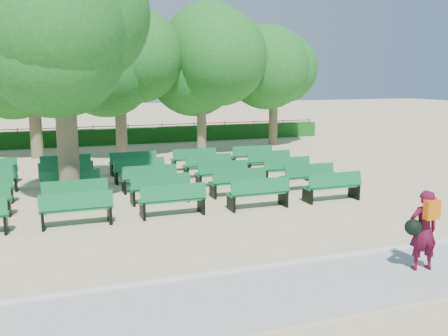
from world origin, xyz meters
name	(u,v)px	position (x,y,z in m)	size (l,w,h in m)	color
ground	(172,200)	(0.00, 0.00, 0.00)	(120.00, 120.00, 0.00)	tan
paving	(275,294)	(0.00, -7.40, 0.03)	(30.00, 2.20, 0.06)	#A4A49F
curb	(250,269)	(0.00, -6.25, 0.05)	(30.00, 0.12, 0.10)	silver
hedge	(112,137)	(0.00, 14.00, 0.45)	(26.00, 0.70, 0.90)	#175618
fence	(111,143)	(0.00, 14.40, 0.00)	(26.00, 0.10, 1.02)	black
tree_line	(123,154)	(0.00, 10.00, 0.00)	(21.80, 6.80, 7.04)	#1C6A20
bench_array	(149,188)	(-0.43, 1.43, 0.09)	(1.83, 0.60, 1.15)	#126634
tree_among	(62,36)	(-3.00, 0.63, 4.95)	(5.01, 5.01, 7.25)	brown
person	(423,229)	(3.13, -7.41, 0.88)	(0.77, 0.49, 1.59)	#4C0A22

